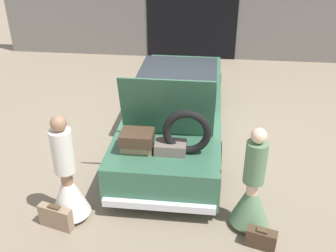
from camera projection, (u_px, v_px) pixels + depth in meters
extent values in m
plane|color=#7F705B|center=(176.00, 133.00, 8.37)|extent=(40.00, 40.00, 0.00)
cube|color=slate|center=(192.00, 13.00, 12.07)|extent=(12.00, 0.12, 2.80)
cube|color=black|center=(192.00, 24.00, 12.15)|extent=(2.80, 0.02, 2.20)
cube|color=#336047|center=(176.00, 112.00, 8.13)|extent=(1.80, 5.35, 0.64)
cube|color=#1E2328|center=(178.00, 81.00, 8.14)|extent=(1.59, 1.71, 0.48)
cylinder|color=black|center=(149.00, 85.00, 9.72)|extent=(0.18, 0.74, 0.74)
cylinder|color=black|center=(217.00, 88.00, 9.56)|extent=(0.18, 0.74, 0.74)
cylinder|color=black|center=(120.00, 157.00, 6.88)|extent=(0.18, 0.74, 0.74)
cylinder|color=black|center=(215.00, 163.00, 6.71)|extent=(0.18, 0.74, 0.74)
cube|color=silver|center=(159.00, 206.00, 5.87)|extent=(1.71, 0.10, 0.12)
cube|color=#336047|center=(167.00, 108.00, 6.32)|extent=(1.53, 0.29, 1.10)
cube|color=#9E8460|center=(137.00, 147.00, 6.21)|extent=(0.50, 0.29, 0.13)
cube|color=#75665B|center=(171.00, 147.00, 6.14)|extent=(0.49, 0.32, 0.18)
cube|color=#473323|center=(137.00, 138.00, 6.13)|extent=(0.51, 0.41, 0.20)
torus|color=black|center=(187.00, 132.00, 5.98)|extent=(0.75, 0.12, 0.75)
cylinder|color=#997051|center=(69.00, 194.00, 5.89)|extent=(0.17, 0.17, 0.85)
cone|color=silver|center=(69.00, 192.00, 5.87)|extent=(0.60, 0.60, 0.76)
cylinder|color=silver|center=(63.00, 151.00, 5.53)|extent=(0.31, 0.31, 0.67)
sphere|color=#997051|center=(58.00, 123.00, 5.31)|extent=(0.23, 0.23, 0.23)
cylinder|color=beige|center=(250.00, 203.00, 5.74)|extent=(0.17, 0.17, 0.80)
cone|color=#567A56|center=(251.00, 201.00, 5.72)|extent=(0.58, 0.58, 0.72)
cylinder|color=#567A56|center=(256.00, 163.00, 5.39)|extent=(0.30, 0.30, 0.63)
sphere|color=beige|center=(259.00, 136.00, 5.19)|extent=(0.22, 0.22, 0.22)
cube|color=#8C7259|center=(56.00, 217.00, 5.80)|extent=(0.54, 0.26, 0.36)
cube|color=#4C3823|center=(54.00, 207.00, 5.70)|extent=(0.20, 0.12, 0.02)
cube|color=#473323|center=(261.00, 239.00, 5.47)|extent=(0.45, 0.27, 0.28)
cube|color=#4C3823|center=(263.00, 230.00, 5.40)|extent=(0.17, 0.14, 0.02)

